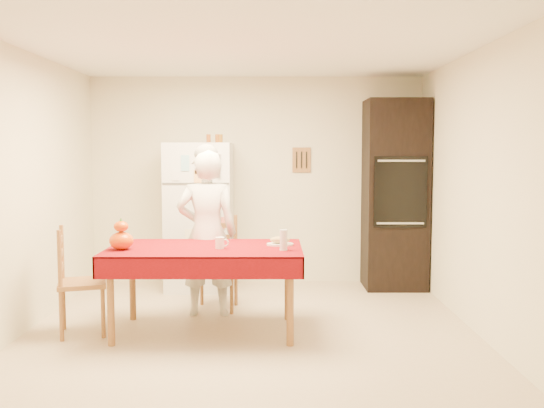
{
  "coord_description": "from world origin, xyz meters",
  "views": [
    {
      "loc": [
        0.19,
        -5.13,
        1.61
      ],
      "look_at": [
        0.19,
        0.2,
        1.14
      ],
      "focal_mm": 40.0,
      "sensor_mm": 36.0,
      "label": 1
    }
  ],
  "objects_px": {
    "chair_left": "(74,277)",
    "wine_glass": "(284,240)",
    "coffee_mug": "(220,243)",
    "oven_cabinet": "(395,194)",
    "refrigerator": "(200,216)",
    "chair_far": "(217,259)",
    "pumpkin_lower": "(121,241)",
    "bread_plate": "(280,244)",
    "seated_woman": "(207,233)",
    "dining_table": "(205,255)"
  },
  "relations": [
    {
      "from": "coffee_mug",
      "to": "wine_glass",
      "type": "relative_size",
      "value": 0.57
    },
    {
      "from": "chair_far",
      "to": "pumpkin_lower",
      "type": "xyz_separation_m",
      "value": [
        -0.73,
        -0.96,
        0.33
      ]
    },
    {
      "from": "coffee_mug",
      "to": "oven_cabinet",
      "type": "bearing_deg",
      "value": 44.43
    },
    {
      "from": "chair_far",
      "to": "pumpkin_lower",
      "type": "relative_size",
      "value": 4.61
    },
    {
      "from": "pumpkin_lower",
      "to": "bread_plate",
      "type": "relative_size",
      "value": 0.86
    },
    {
      "from": "chair_left",
      "to": "wine_glass",
      "type": "relative_size",
      "value": 5.4
    },
    {
      "from": "chair_left",
      "to": "pumpkin_lower",
      "type": "distance_m",
      "value": 0.55
    },
    {
      "from": "seated_woman",
      "to": "bread_plate",
      "type": "relative_size",
      "value": 6.74
    },
    {
      "from": "chair_left",
      "to": "oven_cabinet",
      "type": "bearing_deg",
      "value": -75.92
    },
    {
      "from": "oven_cabinet",
      "to": "chair_left",
      "type": "xyz_separation_m",
      "value": [
        -3.17,
        -1.85,
        -0.59
      ]
    },
    {
      "from": "wine_glass",
      "to": "bread_plate",
      "type": "distance_m",
      "value": 0.28
    },
    {
      "from": "chair_left",
      "to": "chair_far",
      "type": "bearing_deg",
      "value": -68.47
    },
    {
      "from": "refrigerator",
      "to": "coffee_mug",
      "type": "relative_size",
      "value": 17.0
    },
    {
      "from": "chair_left",
      "to": "coffee_mug",
      "type": "bearing_deg",
      "value": -106.5
    },
    {
      "from": "refrigerator",
      "to": "chair_far",
      "type": "xyz_separation_m",
      "value": [
        0.28,
        -0.9,
        -0.34
      ]
    },
    {
      "from": "coffee_mug",
      "to": "pumpkin_lower",
      "type": "distance_m",
      "value": 0.84
    },
    {
      "from": "refrigerator",
      "to": "pumpkin_lower",
      "type": "distance_m",
      "value": 1.91
    },
    {
      "from": "refrigerator",
      "to": "dining_table",
      "type": "distance_m",
      "value": 1.75
    },
    {
      "from": "dining_table",
      "to": "seated_woman",
      "type": "bearing_deg",
      "value": 94.54
    },
    {
      "from": "wine_glass",
      "to": "bread_plate",
      "type": "relative_size",
      "value": 0.73
    },
    {
      "from": "refrigerator",
      "to": "chair_far",
      "type": "relative_size",
      "value": 1.79
    },
    {
      "from": "bread_plate",
      "to": "refrigerator",
      "type": "bearing_deg",
      "value": 119.43
    },
    {
      "from": "chair_far",
      "to": "bread_plate",
      "type": "distance_m",
      "value": 1.0
    },
    {
      "from": "seated_woman",
      "to": "wine_glass",
      "type": "xyz_separation_m",
      "value": [
        0.73,
        -0.74,
        0.04
      ]
    },
    {
      "from": "bread_plate",
      "to": "coffee_mug",
      "type": "bearing_deg",
      "value": -160.63
    },
    {
      "from": "seated_woman",
      "to": "chair_far",
      "type": "bearing_deg",
      "value": -107.59
    },
    {
      "from": "seated_woman",
      "to": "wine_glass",
      "type": "distance_m",
      "value": 1.04
    },
    {
      "from": "chair_far",
      "to": "bread_plate",
      "type": "relative_size",
      "value": 3.96
    },
    {
      "from": "coffee_mug",
      "to": "bread_plate",
      "type": "distance_m",
      "value": 0.56
    },
    {
      "from": "dining_table",
      "to": "wine_glass",
      "type": "height_order",
      "value": "wine_glass"
    },
    {
      "from": "chair_far",
      "to": "coffee_mug",
      "type": "relative_size",
      "value": 9.5
    },
    {
      "from": "seated_woman",
      "to": "bread_plate",
      "type": "xyz_separation_m",
      "value": [
        0.71,
        -0.47,
        -0.04
      ]
    },
    {
      "from": "refrigerator",
      "to": "coffee_mug",
      "type": "height_order",
      "value": "refrigerator"
    },
    {
      "from": "dining_table",
      "to": "seated_woman",
      "type": "distance_m",
      "value": 0.58
    },
    {
      "from": "chair_far",
      "to": "bread_plate",
      "type": "height_order",
      "value": "chair_far"
    },
    {
      "from": "pumpkin_lower",
      "to": "bread_plate",
      "type": "height_order",
      "value": "pumpkin_lower"
    },
    {
      "from": "refrigerator",
      "to": "dining_table",
      "type": "height_order",
      "value": "refrigerator"
    },
    {
      "from": "pumpkin_lower",
      "to": "coffee_mug",
      "type": "bearing_deg",
      "value": 3.59
    },
    {
      "from": "seated_woman",
      "to": "pumpkin_lower",
      "type": "xyz_separation_m",
      "value": [
        -0.66,
        -0.7,
        0.03
      ]
    },
    {
      "from": "oven_cabinet",
      "to": "coffee_mug",
      "type": "bearing_deg",
      "value": -135.57
    },
    {
      "from": "dining_table",
      "to": "chair_far",
      "type": "distance_m",
      "value": 0.85
    },
    {
      "from": "seated_woman",
      "to": "pumpkin_lower",
      "type": "bearing_deg",
      "value": 44.87
    },
    {
      "from": "chair_far",
      "to": "oven_cabinet",
      "type": "bearing_deg",
      "value": 29.02
    },
    {
      "from": "oven_cabinet",
      "to": "wine_glass",
      "type": "height_order",
      "value": "oven_cabinet"
    },
    {
      "from": "refrigerator",
      "to": "seated_woman",
      "type": "relative_size",
      "value": 1.05
    },
    {
      "from": "pumpkin_lower",
      "to": "bread_plate",
      "type": "distance_m",
      "value": 1.39
    },
    {
      "from": "seated_woman",
      "to": "pumpkin_lower",
      "type": "height_order",
      "value": "seated_woman"
    },
    {
      "from": "seated_woman",
      "to": "coffee_mug",
      "type": "height_order",
      "value": "seated_woman"
    },
    {
      "from": "refrigerator",
      "to": "bread_plate",
      "type": "height_order",
      "value": "refrigerator"
    },
    {
      "from": "oven_cabinet",
      "to": "dining_table",
      "type": "height_order",
      "value": "oven_cabinet"
    }
  ]
}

